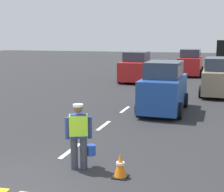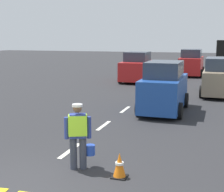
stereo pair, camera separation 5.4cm
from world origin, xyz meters
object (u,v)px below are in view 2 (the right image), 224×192
object	(u,v)px
road_worker	(79,133)
car_outgoing_far	(191,63)
car_oncoming_second	(137,68)
car_outgoing_ahead	(164,88)
car_parked_far	(219,78)
traffic_cone_near	(119,165)

from	to	relation	value
road_worker	car_outgoing_far	xyz separation A→B (m)	(0.85, 22.49, 0.13)
car_oncoming_second	car_outgoing_ahead	xyz separation A→B (m)	(3.60, -9.71, 0.01)
car_oncoming_second	car_outgoing_far	bearing A→B (deg)	57.30
car_outgoing_ahead	car_parked_far	world-z (taller)	car_outgoing_ahead
car_outgoing_far	car_parked_far	size ratio (longest dim) A/B	1.02
car_parked_far	car_outgoing_far	bearing A→B (deg)	103.71
traffic_cone_near	car_oncoming_second	distance (m)	17.67
car_outgoing_far	car_oncoming_second	distance (m)	6.48
road_worker	car_parked_far	bearing A→B (deg)	75.74
traffic_cone_near	car_outgoing_ahead	size ratio (longest dim) A/B	0.15
car_parked_far	traffic_cone_near	bearing A→B (deg)	-99.25
car_outgoing_ahead	traffic_cone_near	bearing A→B (deg)	-88.59
traffic_cone_near	car_outgoing_ahead	bearing A→B (deg)	91.41
road_worker	car_outgoing_far	size ratio (longest dim) A/B	0.38
car_outgoing_far	car_oncoming_second	xyz separation A→B (m)	(-3.50, -5.46, -0.03)
car_outgoing_far	car_oncoming_second	world-z (taller)	car_outgoing_far
road_worker	car_outgoing_far	world-z (taller)	car_outgoing_far
traffic_cone_near	car_parked_far	bearing A→B (deg)	80.75
car_outgoing_ahead	car_outgoing_far	bearing A→B (deg)	90.35
traffic_cone_near	road_worker	bearing A→B (deg)	169.43
traffic_cone_near	car_outgoing_far	distance (m)	22.71
road_worker	traffic_cone_near	xyz separation A→B (m)	(1.13, -0.21, -0.63)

